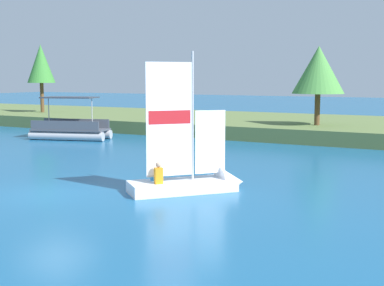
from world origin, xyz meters
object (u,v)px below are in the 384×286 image
(shoreline_tree_left, at_px, (41,64))
(sailboat, at_px, (200,179))
(shoreline_tree_midleft, at_px, (318,70))
(pontoon_boat, at_px, (71,130))

(shoreline_tree_left, xyz_separation_m, sailboat, (26.37, -19.01, -4.91))
(shoreline_tree_midleft, bearing_deg, pontoon_boat, -150.76)
(shoreline_tree_midleft, bearing_deg, sailboat, -88.05)
(shoreline_tree_midleft, bearing_deg, shoreline_tree_left, 177.86)
(shoreline_tree_left, distance_m, shoreline_tree_midleft, 25.79)
(sailboat, height_order, pontoon_boat, sailboat)
(sailboat, distance_m, pontoon_boat, 18.02)
(shoreline_tree_left, relative_size, shoreline_tree_midleft, 1.17)
(shoreline_tree_midleft, xyz_separation_m, sailboat, (0.61, -18.05, -4.18))
(shoreline_tree_left, bearing_deg, pontoon_boat, -38.38)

